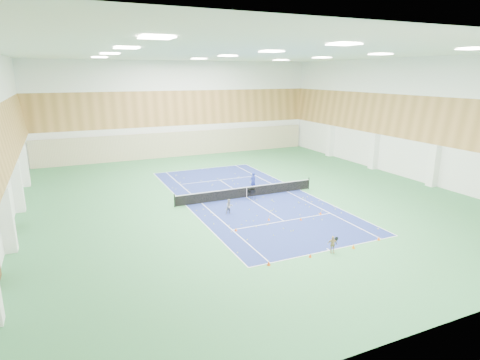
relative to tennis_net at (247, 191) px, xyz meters
name	(u,v)px	position (x,y,z in m)	size (l,w,h in m)	color
ground	(247,197)	(0.00, 0.00, -0.55)	(40.00, 40.00, 0.00)	#327644
room_shell	(247,129)	(0.00, 0.00, 5.45)	(36.00, 40.00, 12.00)	white
wood_cladding	(247,104)	(0.00, 0.00, 7.45)	(36.00, 40.00, 8.00)	#AF7D41
ceiling_light_grid	(247,54)	(0.00, 0.00, 11.37)	(21.40, 25.40, 0.06)	white
court_surface	(247,197)	(0.00, 0.00, -0.55)	(10.97, 23.77, 0.01)	navy
tennis_balls_scatter	(247,197)	(0.00, 0.00, -0.50)	(10.57, 22.77, 0.07)	#C7D424
tennis_net	(247,191)	(0.00, 0.00, 0.00)	(12.80, 0.10, 1.10)	black
back_curtain	(182,144)	(0.00, 19.75, 1.05)	(35.40, 0.16, 3.20)	#C6B793
door_left_b	(10,214)	(-17.92, 0.00, 0.55)	(0.08, 1.80, 2.20)	#593319
coach	(253,181)	(1.49, 1.79, 0.30)	(0.62, 0.41, 1.70)	navy
child_court	(229,206)	(-3.00, -3.27, 0.04)	(0.57, 0.44, 1.17)	gray
child_apron	(332,244)	(-0.06, -12.20, -0.01)	(0.63, 0.26, 1.07)	tan
ball_cart	(251,194)	(0.12, -0.72, -0.10)	(0.52, 0.52, 0.91)	black
cone_svc_a	(236,229)	(-3.95, -6.68, -0.44)	(0.20, 0.20, 0.22)	#FD550D
cone_svc_b	(269,219)	(-0.93, -5.81, -0.45)	(0.18, 0.18, 0.20)	#F4600C
cone_svc_c	(301,219)	(1.22, -6.75, -0.45)	(0.18, 0.18, 0.20)	#F2500C
cone_svc_d	(321,213)	(3.29, -6.31, -0.44)	(0.20, 0.20, 0.22)	#FF550D
cone_base_a	(269,263)	(-4.32, -12.07, -0.43)	(0.22, 0.22, 0.25)	#DC3F0B
cone_base_b	(310,255)	(-1.61, -12.18, -0.44)	(0.19, 0.19, 0.21)	#FF4E0D
cone_base_c	(353,246)	(1.52, -12.23, -0.43)	(0.23, 0.23, 0.25)	orange
cone_base_d	(379,238)	(3.85, -11.90, -0.43)	(0.22, 0.22, 0.24)	#FF5D0D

